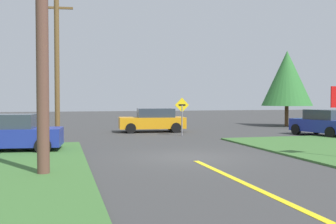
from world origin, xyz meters
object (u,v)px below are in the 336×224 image
at_px(parked_car_near_building, 11,133).
at_px(car_on_crossroad, 324,123).
at_px(car_approaching_junction, 153,120).
at_px(utility_pole_near, 42,47).
at_px(oak_tree_left, 287,78).
at_px(utility_pole_mid, 57,66).
at_px(direction_sign, 182,112).

height_order(parked_car_near_building, car_on_crossroad, same).
distance_m(car_approaching_junction, utility_pole_near, 16.17).
height_order(parked_car_near_building, oak_tree_left, oak_tree_left).
bearing_deg(oak_tree_left, utility_pole_near, -137.30).
xyz_separation_m(car_approaching_junction, utility_pole_mid, (-6.30, -3.55, 3.32)).
relative_size(car_on_crossroad, utility_pole_mid, 0.53).
bearing_deg(utility_pole_near, parked_car_near_building, 104.99).
bearing_deg(oak_tree_left, parked_car_near_building, -150.65).
height_order(parked_car_near_building, utility_pole_mid, utility_pole_mid).
distance_m(car_on_crossroad, utility_pole_mid, 16.25).
height_order(utility_pole_mid, oak_tree_left, utility_pole_mid).
height_order(car_on_crossroad, direction_sign, direction_sign).
bearing_deg(oak_tree_left, car_approaching_junction, -167.05).
bearing_deg(oak_tree_left, utility_pole_mid, -161.00).
xyz_separation_m(utility_pole_near, utility_pole_mid, (0.29, 10.91, 0.35)).
bearing_deg(car_approaching_junction, car_on_crossroad, 154.33).
bearing_deg(car_on_crossroad, utility_pole_mid, 71.31).
xyz_separation_m(parked_car_near_building, car_on_crossroad, (17.62, 2.94, 0.00)).
distance_m(car_on_crossroad, car_approaching_junction, 11.04).
bearing_deg(parked_car_near_building, utility_pole_near, -68.74).
relative_size(utility_pole_mid, oak_tree_left, 1.27).
distance_m(parked_car_near_building, utility_pole_near, 6.75).
relative_size(parked_car_near_building, car_on_crossroad, 1.00).
relative_size(parked_car_near_building, direction_sign, 1.81).
bearing_deg(parked_car_near_building, oak_tree_left, 35.63).
xyz_separation_m(direction_sign, oak_tree_left, (10.98, 5.98, 2.54)).
xyz_separation_m(parked_car_near_building, car_approaching_junction, (8.16, 8.61, 0.00)).
relative_size(utility_pole_near, utility_pole_mid, 0.93).
distance_m(car_on_crossroad, direction_sign, 8.73).
relative_size(parked_car_near_building, utility_pole_mid, 0.53).
xyz_separation_m(parked_car_near_building, utility_pole_near, (1.57, -5.85, 2.97)).
bearing_deg(direction_sign, car_approaching_junction, 109.27).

